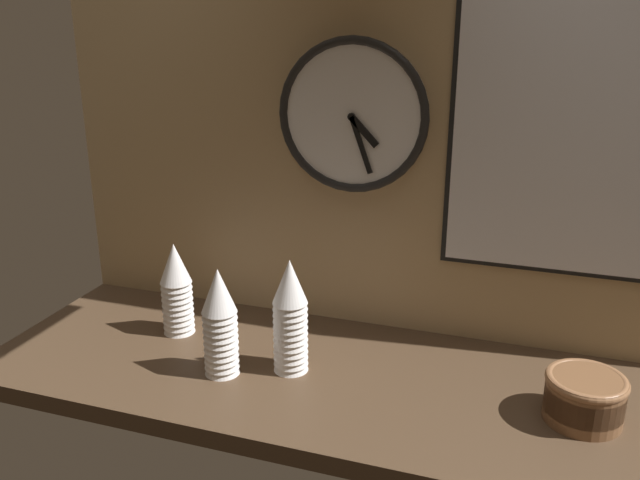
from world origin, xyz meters
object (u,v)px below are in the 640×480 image
Objects in this scene: cup_stack_left at (177,289)px; wall_clock at (353,116)px; bowl_stack_far_right at (585,396)px; cup_stack_center_left at (220,322)px; menu_board at (564,137)px; cup_stack_center at (290,316)px.

cup_stack_left is 0.57m from wall_clock.
cup_stack_left is 0.92m from bowl_stack_far_right.
cup_stack_center_left is 0.40× the size of menu_board.
cup_stack_left is at bearing -167.38° from menu_board.
cup_stack_center is 0.33m from cup_stack_left.
wall_clock is (0.38, 0.18, 0.40)m from cup_stack_left.
cup_stack_center_left is (-0.13, -0.06, -0.01)m from cup_stack_center.
cup_stack_left is at bearing 165.80° from cup_stack_center.
bowl_stack_far_right is (0.91, -0.08, -0.06)m from cup_stack_left.
cup_stack_center_left is 1.58× the size of bowl_stack_far_right.
menu_board reaches higher than bowl_stack_far_right.
cup_stack_left is (-0.32, 0.08, -0.01)m from cup_stack_center.
wall_clock is (0.19, 0.32, 0.39)m from cup_stack_center_left.
cup_stack_center_left is 1.06× the size of cup_stack_left.
wall_clock is at bearing -178.88° from menu_board.
cup_stack_center is at bearing -102.28° from wall_clock.
wall_clock is 0.58× the size of menu_board.
cup_stack_left is 0.38× the size of menu_board.
menu_board is (0.51, 0.27, 0.36)m from cup_stack_center.
cup_stack_center_left is at bearing -155.93° from cup_stack_center.
wall_clock is at bearing 59.01° from cup_stack_center_left.
bowl_stack_far_right is 0.25× the size of menu_board.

